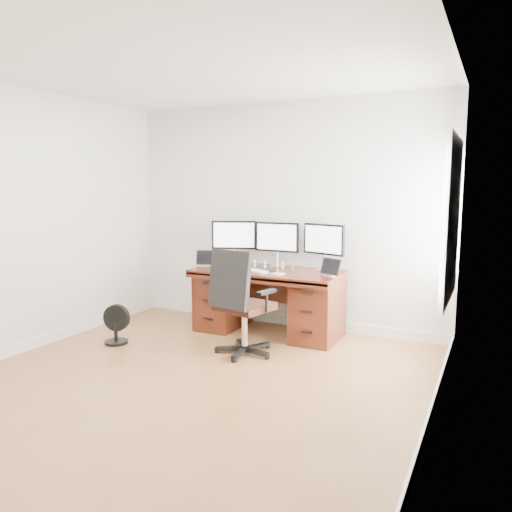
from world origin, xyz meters
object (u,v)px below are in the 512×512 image
at_px(monitor_center, 277,239).
at_px(desk, 268,299).
at_px(keyboard, 257,271).
at_px(office_chair, 241,321).
at_px(floor_fan, 116,325).

bearing_deg(monitor_center, desk, -89.11).
bearing_deg(monitor_center, keyboard, -96.94).
relative_size(office_chair, monitor_center, 1.98).
xyz_separation_m(floor_fan, monitor_center, (1.32, 1.34, 0.88)).
bearing_deg(keyboard, office_chair, -54.42).
distance_m(monitor_center, keyboard, 0.53).
bearing_deg(floor_fan, monitor_center, 31.36).
bearing_deg(floor_fan, office_chair, -2.73).
distance_m(office_chair, monitor_center, 1.29).
bearing_deg(desk, office_chair, -84.75).
height_order(office_chair, monitor_center, monitor_center).
bearing_deg(office_chair, desk, 107.90).
xyz_separation_m(office_chair, floor_fan, (-1.40, -0.28, -0.15)).
relative_size(desk, monitor_center, 3.09).
xyz_separation_m(desk, monitor_center, (-0.00, 0.24, 0.68)).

